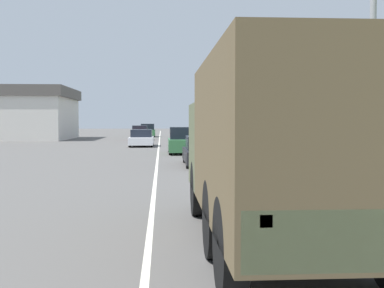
% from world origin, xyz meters
% --- Properties ---
extents(ground_plane, '(180.00, 180.00, 0.00)m').
position_xyz_m(ground_plane, '(0.00, 40.00, 0.00)').
color(ground_plane, '#565451').
extents(lane_centre_stripe, '(0.12, 120.00, 0.00)m').
position_xyz_m(lane_centre_stripe, '(0.00, 40.00, 0.00)').
color(lane_centre_stripe, silver).
rests_on(lane_centre_stripe, ground).
extents(sidewalk_right, '(1.80, 120.00, 0.12)m').
position_xyz_m(sidewalk_right, '(4.50, 40.00, 0.06)').
color(sidewalk_right, '#ADAAA3').
rests_on(sidewalk_right, ground).
extents(grass_strip_right, '(7.00, 120.00, 0.02)m').
position_xyz_m(grass_strip_right, '(8.90, 40.00, 0.01)').
color(grass_strip_right, '#6B9347').
rests_on(grass_strip_right, ground).
extents(military_truck, '(2.36, 7.37, 3.03)m').
position_xyz_m(military_truck, '(2.07, 10.52, 1.69)').
color(military_truck, '#545B3D').
rests_on(military_truck, ground).
extents(car_nearest_ahead, '(1.78, 4.68, 1.37)m').
position_xyz_m(car_nearest_ahead, '(2.19, 25.17, 0.63)').
color(car_nearest_ahead, black).
rests_on(car_nearest_ahead, ground).
extents(car_second_ahead, '(1.75, 4.27, 1.69)m').
position_xyz_m(car_second_ahead, '(1.54, 33.38, 0.75)').
color(car_second_ahead, '#336B3D').
rests_on(car_second_ahead, ground).
extents(car_third_ahead, '(1.93, 4.75, 1.37)m').
position_xyz_m(car_third_ahead, '(-1.41, 42.29, 0.63)').
color(car_third_ahead, silver).
rests_on(car_third_ahead, ground).
extents(car_fourth_ahead, '(1.76, 4.02, 1.57)m').
position_xyz_m(car_fourth_ahead, '(-2.11, 54.85, 0.70)').
color(car_fourth_ahead, maroon).
rests_on(car_fourth_ahead, ground).
extents(car_farthest_ahead, '(1.90, 3.98, 1.69)m').
position_xyz_m(car_farthest_ahead, '(-1.56, 65.04, 0.75)').
color(car_farthest_ahead, '#336B3D').
rests_on(car_farthest_ahead, ground).
extents(lamp_post, '(1.69, 0.24, 7.12)m').
position_xyz_m(lamp_post, '(4.54, 12.83, 4.35)').
color(lamp_post, gray).
rests_on(lamp_post, sidewalk_right).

